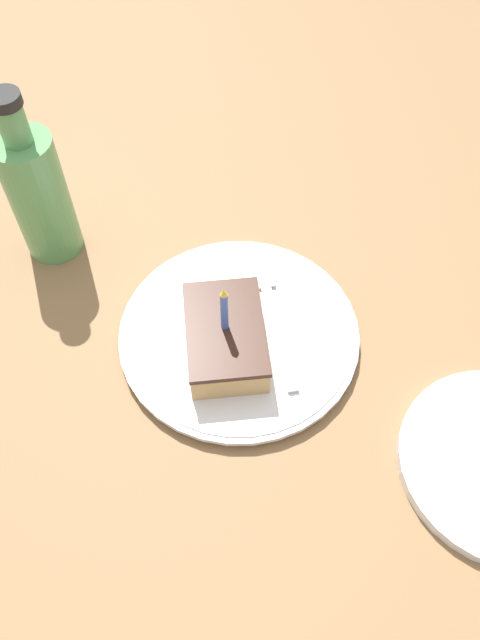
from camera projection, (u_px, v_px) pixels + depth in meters
name	position (u px, v px, depth m)	size (l,w,h in m)	color
ground_plane	(242.00, 370.00, 0.70)	(2.40, 2.40, 0.04)	olive
plate	(240.00, 334.00, 0.70)	(0.27, 0.27, 0.02)	silver
cake_slice	(225.00, 337.00, 0.66)	(0.08, 0.12, 0.10)	tan
fork	(272.00, 311.00, 0.70)	(0.03, 0.18, 0.00)	#B2B2B7
bottle	(38.00, 193.00, 0.71)	(0.07, 0.07, 0.22)	#599959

